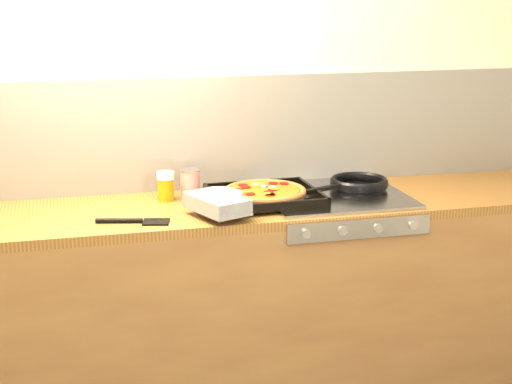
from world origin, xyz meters
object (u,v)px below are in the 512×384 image
object	(u,v)px
tomato_can	(190,183)
juice_glass	(166,186)
frying_pan	(358,184)
pizza_on_tray	(251,195)

from	to	relation	value
tomato_can	juice_glass	xyz separation A→B (m)	(-0.11, -0.04, 0.00)
frying_pan	juice_glass	xyz separation A→B (m)	(-0.84, 0.08, 0.03)
pizza_on_tray	tomato_can	size ratio (longest dim) A/B	4.89
pizza_on_tray	juice_glass	distance (m)	0.37
frying_pan	juice_glass	distance (m)	0.84
frying_pan	pizza_on_tray	bearing A→B (deg)	-168.77
tomato_can	frying_pan	bearing A→B (deg)	-9.19
tomato_can	juice_glass	size ratio (longest dim) A/B	0.97
frying_pan	tomato_can	bearing A→B (deg)	170.81
pizza_on_tray	tomato_can	xyz separation A→B (m)	(-0.22, 0.22, 0.01)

